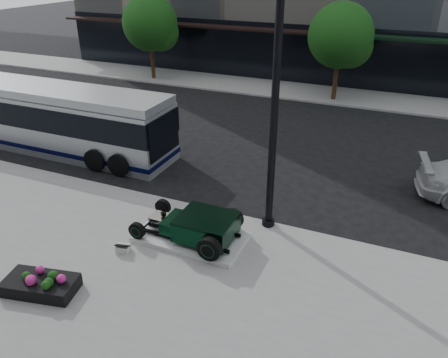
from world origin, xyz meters
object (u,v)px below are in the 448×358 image
at_px(transit_bus, 50,117).
at_px(hot_rod, 200,226).
at_px(lamppost, 274,124).
at_px(flower_planter, 41,284).

bearing_deg(transit_bus, hot_rod, -23.88).
xyz_separation_m(lamppost, transit_bus, (-11.39, 2.54, -2.18)).
xyz_separation_m(hot_rod, lamppost, (1.64, 1.78, 2.97)).
height_order(lamppost, flower_planter, lamppost).
distance_m(hot_rod, flower_planter, 4.71).
height_order(hot_rod, transit_bus, transit_bus).
bearing_deg(flower_planter, lamppost, 50.35).
bearing_deg(lamppost, transit_bus, 167.43).
xyz_separation_m(hot_rod, flower_planter, (-2.90, -3.69, -0.35)).
xyz_separation_m(lamppost, flower_planter, (-4.53, -5.47, -3.32)).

